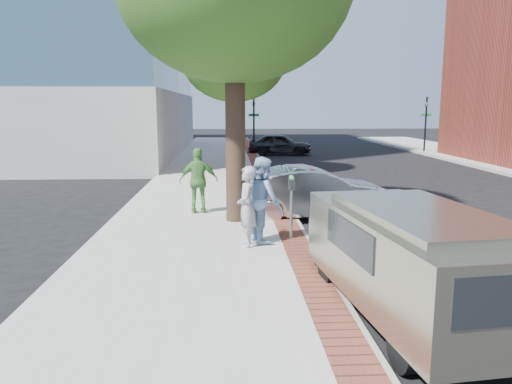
{
  "coord_description": "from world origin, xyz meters",
  "views": [
    {
      "loc": [
        -0.78,
        -11.21,
        3.17
      ],
      "look_at": [
        -0.15,
        0.23,
        1.2
      ],
      "focal_mm": 35.0,
      "sensor_mm": 36.0,
      "label": 1
    }
  ],
  "objects": [
    {
      "name": "bg_car",
      "position": [
        2.6,
        21.63,
        0.7
      ],
      "size": [
        4.3,
        2.15,
        1.41
      ],
      "primitive_type": "imported",
      "rotation": [
        0.0,
        0.0,
        1.45
      ],
      "color": "black",
      "rests_on": "ground"
    },
    {
      "name": "person_officer",
      "position": [
        -0.02,
        -0.21,
        1.11
      ],
      "size": [
        0.97,
        1.11,
        1.92
      ],
      "primitive_type": "imported",
      "rotation": [
        0.0,
        0.0,
        1.87
      ],
      "color": "#8EB7DC",
      "rests_on": "sidewalk"
    },
    {
      "name": "signal_near",
      "position": [
        0.9,
        22.0,
        2.25
      ],
      "size": [
        0.7,
        0.15,
        3.8
      ],
      "color": "black",
      "rests_on": "ground"
    },
    {
      "name": "person_gray",
      "position": [
        -0.4,
        -0.66,
        1.03
      ],
      "size": [
        0.44,
        0.65,
        1.75
      ],
      "primitive_type": "imported",
      "rotation": [
        0.0,
        0.0,
        -1.6
      ],
      "color": "#9D9DA1",
      "rests_on": "sidewalk"
    },
    {
      "name": "office_base",
      "position": [
        -13.0,
        22.0,
        2.0
      ],
      "size": [
        18.2,
        22.2,
        4.0
      ],
      "primitive_type": "cube",
      "color": "gray",
      "rests_on": "ground"
    },
    {
      "name": "sedan_silver",
      "position": [
        1.6,
        2.68,
        0.74
      ],
      "size": [
        4.62,
        1.98,
        1.48
      ],
      "primitive_type": "imported",
      "rotation": [
        0.0,
        0.0,
        1.66
      ],
      "color": "#B5B7BC",
      "rests_on": "ground"
    },
    {
      "name": "tree_far",
      "position": [
        -0.5,
        12.0,
        5.3
      ],
      "size": [
        4.8,
        4.8,
        7.14
      ],
      "color": "black",
      "rests_on": "sidewalk"
    },
    {
      "name": "van",
      "position": [
        1.9,
        -4.02,
        0.95
      ],
      "size": [
        2.32,
        4.87,
        1.73
      ],
      "rotation": [
        0.0,
        0.0,
        0.12
      ],
      "color": "gray",
      "rests_on": "ground"
    },
    {
      "name": "ground",
      "position": [
        0.0,
        0.0,
        0.0
      ],
      "size": [
        120.0,
        120.0,
        0.0
      ],
      "primitive_type": "plane",
      "color": "black",
      "rests_on": "ground"
    },
    {
      "name": "parking_meter",
      "position": [
        0.64,
        -0.08,
        1.21
      ],
      "size": [
        0.12,
        0.32,
        1.47
      ],
      "color": "gray",
      "rests_on": "sidewalk"
    },
    {
      "name": "brick_strip",
      "position": [
        0.7,
        8.0,
        0.15
      ],
      "size": [
        0.6,
        60.0,
        0.01
      ],
      "primitive_type": "cube",
      "color": "brown",
      "rests_on": "sidewalk"
    },
    {
      "name": "person_green",
      "position": [
        -1.64,
        2.88,
        1.08
      ],
      "size": [
        1.12,
        0.51,
        1.87
      ],
      "primitive_type": "imported",
      "rotation": [
        0.0,
        0.0,
        3.2
      ],
      "color": "#4F9142",
      "rests_on": "sidewalk"
    },
    {
      "name": "sidewalk",
      "position": [
        -1.5,
        8.0,
        0.07
      ],
      "size": [
        5.0,
        60.0,
        0.15
      ],
      "primitive_type": "cube",
      "color": "#9E9991",
      "rests_on": "ground"
    },
    {
      "name": "curb",
      "position": [
        1.05,
        8.0,
        0.07
      ],
      "size": [
        0.1,
        60.0,
        0.15
      ],
      "primitive_type": "cube",
      "color": "gray",
      "rests_on": "ground"
    },
    {
      "name": "signal_far",
      "position": [
        12.5,
        22.0,
        2.25
      ],
      "size": [
        0.7,
        0.15,
        3.8
      ],
      "color": "black",
      "rests_on": "ground"
    }
  ]
}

